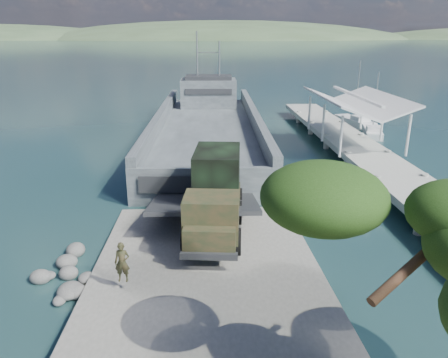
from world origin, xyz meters
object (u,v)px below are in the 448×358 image
pier (356,140)px  sailboat_far (355,122)px  sailboat_near (372,132)px  soldier (123,271)px  military_truck (216,193)px  landing_craft (208,134)px

pier → sailboat_far: size_ratio=5.91×
sailboat_near → sailboat_far: sailboat_far is taller
sailboat_far → soldier: bearing=-135.2°
military_truck → sailboat_far: 32.60m
soldier → sailboat_near: bearing=58.2°
military_truck → sailboat_near: size_ratio=1.27×
pier → landing_craft: landing_craft is taller
pier → sailboat_far: sailboat_far is taller
landing_craft → pier: bearing=-22.5°
landing_craft → sailboat_far: size_ratio=5.09×
soldier → sailboat_near: 35.27m
landing_craft → sailboat_far: (17.13, 7.71, -0.52)m
soldier → sailboat_near: (21.04, 28.28, -0.97)m
landing_craft → military_truck: size_ratio=4.47×
landing_craft → sailboat_near: bearing=10.4°
landing_craft → soldier: (-3.85, -25.66, 0.41)m
sailboat_near → soldier: bearing=-111.5°
military_truck → soldier: (-3.89, -5.68, -1.08)m
soldier → sailboat_far: (20.98, 33.37, -0.93)m
landing_craft → military_truck: 20.03m
pier → sailboat_near: sailboat_near is taller
pier → sailboat_near: (4.69, 8.25, -1.24)m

